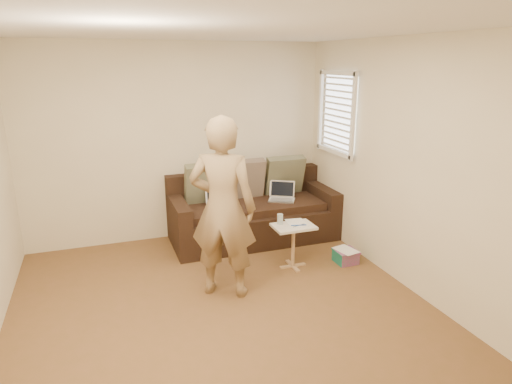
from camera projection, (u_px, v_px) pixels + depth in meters
floor at (227, 317)px, 4.30m from camera, size 4.50×4.50×0.00m
ceiling at (221, 28)px, 3.56m from camera, size 4.50×4.50×0.00m
wall_back at (178, 143)px, 5.96m from camera, size 4.00×0.00×4.00m
wall_front at (371, 322)px, 1.90m from camera, size 4.00×0.00×4.00m
wall_right at (413, 168)px, 4.58m from camera, size 0.00×4.50×4.50m
window_blinds at (337, 113)px, 5.80m from camera, size 0.12×0.88×1.08m
sofa at (254, 209)px, 6.07m from camera, size 2.20×0.95×0.85m
pillow_left at (206, 183)px, 5.95m from camera, size 0.55×0.29×0.57m
pillow_mid at (244, 179)px, 6.16m from camera, size 0.55×0.27×0.57m
pillow_right at (284, 175)px, 6.37m from camera, size 0.55×0.28×0.57m
laptop_silver at (282, 201)px, 6.12m from camera, size 0.43×0.39×0.23m
laptop_white at (222, 207)px, 5.84m from camera, size 0.35×0.26×0.26m
person at (223, 208)px, 4.50m from camera, size 0.82×0.74×1.87m
side_table at (293, 246)px, 5.28m from camera, size 0.47×0.33×0.52m
drinking_glass at (280, 219)px, 5.23m from camera, size 0.07×0.07×0.12m
scissors at (299, 225)px, 5.18m from camera, size 0.18×0.10×0.02m
paper_on_table at (296, 223)px, 5.27m from camera, size 0.25×0.33×0.00m
striped_box at (346, 256)px, 5.44m from camera, size 0.26×0.26×0.16m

